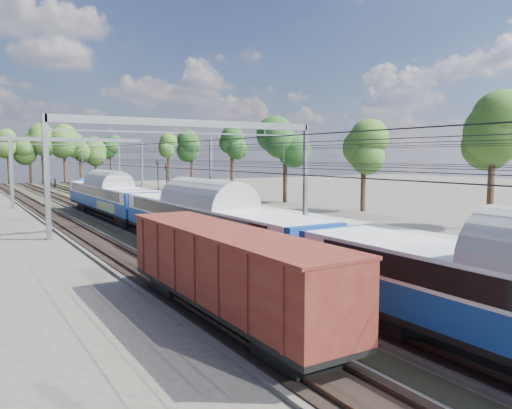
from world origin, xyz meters
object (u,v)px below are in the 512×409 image
worker (55,183)px  signal_far (158,175)px  freight_boxcar (226,269)px  signal_near (167,181)px  emu_train (210,214)px

worker → signal_far: (8.47, -31.02, 2.41)m
freight_boxcar → signal_near: bearing=71.9°
freight_boxcar → signal_far: signal_far is taller
emu_train → worker: bearing=87.3°
freight_boxcar → worker: (7.88, 82.25, -0.99)m
emu_train → freight_boxcar: bearing=-113.4°
signal_near → signal_far: (4.48, 14.89, 0.17)m
signal_far → freight_boxcar: bearing=-102.0°
emu_train → worker: 71.94m
signal_near → emu_train: bearing=-85.2°
worker → freight_boxcar: bearing=160.9°
worker → signal_far: size_ratio=0.37×
emu_train → signal_near: (7.36, 25.93, 0.58)m
freight_boxcar → worker: bearing=84.5°
signal_far → signal_near: bearing=-101.0°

